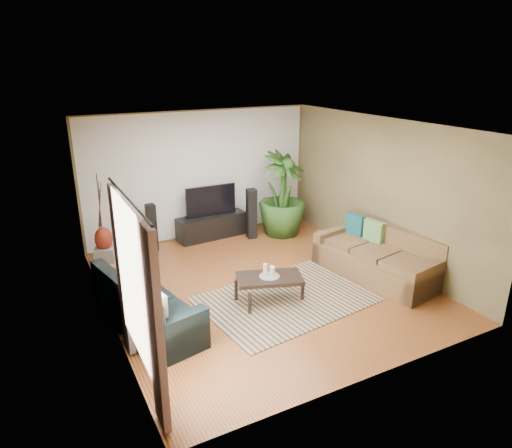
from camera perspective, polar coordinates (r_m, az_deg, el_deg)
floor at (r=7.90m, az=0.68°, el=-7.63°), size 5.50×5.50×0.00m
ceiling at (r=7.08m, az=0.77°, el=12.19°), size 5.50×5.50×0.00m
wall_back at (r=9.79m, az=-6.96°, el=6.11°), size 5.00×0.00×5.00m
wall_front at (r=5.29m, az=15.06°, el=-6.48°), size 5.00×0.00×5.00m
wall_left at (r=6.63m, az=-18.68°, el=-1.44°), size 0.00×5.50×5.50m
wall_right at (r=8.79m, az=15.26°, el=3.99°), size 0.00×5.50×5.50m
backwall_panel at (r=9.79m, az=-6.94°, el=6.10°), size 4.90×0.00×4.90m
window_pane at (r=5.16m, az=-15.45°, el=-6.60°), size 0.00×1.80×1.80m
curtain_near at (r=4.64m, az=-12.42°, el=-13.00°), size 0.08×0.35×2.20m
curtain_far at (r=5.94m, az=-16.39°, el=-5.77°), size 0.08×0.35×2.20m
curtain_rod at (r=4.85m, az=-15.83°, el=3.10°), size 0.03×1.90×0.03m
sofa_left at (r=6.68m, az=-13.40°, el=-9.51°), size 1.20×2.03×0.85m
sofa_right at (r=8.32m, az=14.88°, el=-3.63°), size 1.35×2.34×0.85m
area_rug at (r=7.46m, az=3.75°, el=-9.35°), size 2.83×2.16×0.01m
coffee_table at (r=7.34m, az=1.67°, el=-8.05°), size 1.15×0.87×0.42m
candle_tray at (r=7.24m, az=1.69°, el=-6.53°), size 0.32×0.32×0.01m
candle_tall at (r=7.19m, az=1.16°, el=-5.75°), size 0.07×0.07×0.21m
candle_mid at (r=7.19m, az=2.13°, el=-5.97°), size 0.07×0.07×0.16m
candle_short at (r=7.28m, az=1.95°, el=-5.72°), size 0.07×0.07×0.13m
tv_stand at (r=9.93m, az=-5.56°, el=-0.28°), size 1.54×0.58×0.50m
television at (r=9.74m, az=-5.67°, el=2.92°), size 1.11×0.06×0.65m
speaker_left at (r=9.34m, az=-12.89°, el=-0.46°), size 0.18×0.20×0.97m
speaker_right at (r=9.77m, az=-0.57°, el=1.30°), size 0.23×0.25×1.08m
potted_plant at (r=9.89m, az=3.32°, el=3.73°), size 1.36×1.36×1.82m
plant_pot at (r=10.13m, az=3.23°, el=-0.52°), size 0.34×0.34×0.26m
pedestal at (r=9.02m, az=-18.28°, el=-3.81°), size 0.46×0.46×0.36m
vase at (r=8.90m, az=-18.51°, el=-1.78°), size 0.33×0.33×0.46m
side_table at (r=7.50m, az=-16.52°, el=-7.56°), size 0.64×0.64×0.58m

